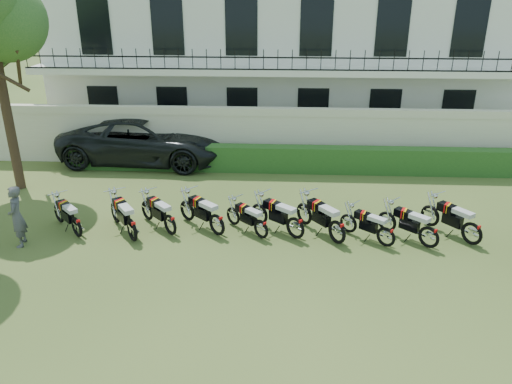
% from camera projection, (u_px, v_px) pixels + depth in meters
% --- Properties ---
extents(ground, '(100.00, 100.00, 0.00)m').
position_uv_depth(ground, '(270.00, 268.00, 12.64)').
color(ground, '#374C1E').
rests_on(ground, ground).
extents(perimeter_wall, '(30.00, 0.35, 2.30)m').
position_uv_depth(perimeter_wall, '(276.00, 136.00, 19.59)').
color(perimeter_wall, beige).
rests_on(perimeter_wall, ground).
extents(hedge, '(18.00, 0.60, 1.00)m').
position_uv_depth(hedge, '(302.00, 159.00, 19.05)').
color(hedge, '#1E4819').
rests_on(hedge, ground).
extents(building, '(20.40, 9.60, 7.40)m').
position_uv_depth(building, '(279.00, 52.00, 24.12)').
color(building, silver).
rests_on(building, ground).
extents(motorcycle_0, '(1.38, 1.38, 1.02)m').
position_uv_depth(motorcycle_0, '(76.00, 222.00, 14.02)').
color(motorcycle_0, black).
rests_on(motorcycle_0, ground).
extents(motorcycle_1, '(1.30, 1.74, 1.13)m').
position_uv_depth(motorcycle_1, '(132.00, 225.00, 13.77)').
color(motorcycle_1, black).
rests_on(motorcycle_1, ground).
extents(motorcycle_2, '(1.39, 1.45, 1.05)m').
position_uv_depth(motorcycle_2, '(170.00, 220.00, 14.13)').
color(motorcycle_2, black).
rests_on(motorcycle_2, ground).
extents(motorcycle_3, '(1.56, 1.42, 1.10)m').
position_uv_depth(motorcycle_3, '(217.00, 220.00, 14.09)').
color(motorcycle_3, black).
rests_on(motorcycle_3, ground).
extents(motorcycle_4, '(1.33, 1.26, 0.95)m').
position_uv_depth(motorcycle_4, '(261.00, 225.00, 13.96)').
color(motorcycle_4, black).
rests_on(motorcycle_4, ground).
extents(motorcycle_5, '(1.60, 1.37, 1.10)m').
position_uv_depth(motorcycle_5, '(296.00, 223.00, 13.91)').
color(motorcycle_5, black).
rests_on(motorcycle_5, ground).
extents(motorcycle_6, '(1.34, 1.76, 1.15)m').
position_uv_depth(motorcycle_6, '(337.00, 227.00, 13.63)').
color(motorcycle_6, black).
rests_on(motorcycle_6, ground).
extents(motorcycle_7, '(1.41, 1.22, 0.97)m').
position_uv_depth(motorcycle_7, '(386.00, 232.00, 13.51)').
color(motorcycle_7, black).
rests_on(motorcycle_7, ground).
extents(motorcycle_8, '(1.46, 1.41, 1.06)m').
position_uv_depth(motorcycle_8, '(430.00, 232.00, 13.42)').
color(motorcycle_8, black).
rests_on(motorcycle_8, ground).
extents(motorcycle_9, '(1.30, 1.68, 1.11)m').
position_uv_depth(motorcycle_9, '(473.00, 228.00, 13.59)').
color(motorcycle_9, black).
rests_on(motorcycle_9, ground).
extents(suv, '(6.80, 3.42, 1.85)m').
position_uv_depth(suv, '(145.00, 140.00, 20.03)').
color(suv, black).
rests_on(suv, ground).
extents(inspector, '(0.57, 0.72, 1.73)m').
position_uv_depth(inspector, '(17.00, 217.00, 13.45)').
color(inspector, '#55555A').
rests_on(inspector, ground).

